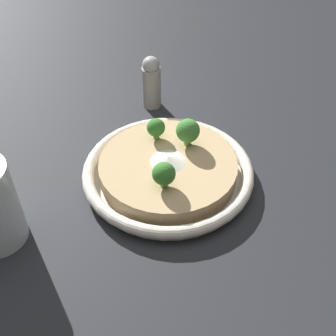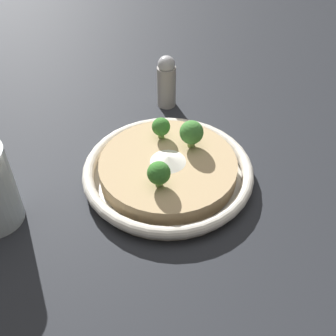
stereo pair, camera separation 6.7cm
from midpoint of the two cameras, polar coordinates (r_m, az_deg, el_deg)
The scene contains 7 objects.
ground_plane at distance 0.69m, azimuth 2.79°, elevation -1.55°, with size 6.00×6.00×0.00m, color #23262B.
risotto_bowl at distance 0.68m, azimuth 2.84°, elevation -0.46°, with size 0.28×0.28×0.04m.
cheese_sprinkle at distance 0.66m, azimuth 2.78°, elevation 1.07°, with size 0.06×0.06×0.01m.
broccoli_back_left at distance 0.70m, azimuth 1.81°, elevation 5.46°, with size 0.03×0.03×0.04m.
broccoli_back_right at distance 0.68m, azimuth 6.05°, elevation 4.65°, with size 0.04×0.04×0.05m.
broccoli_front_right at distance 0.61m, azimuth 1.91°, elevation -0.88°, with size 0.03×0.03×0.04m.
pepper_shaker at distance 0.83m, azimuth 2.17°, elevation 11.57°, with size 0.04×0.04×0.11m.
Camera 2 is at (0.19, -0.46, 0.48)m, focal length 45.00 mm.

